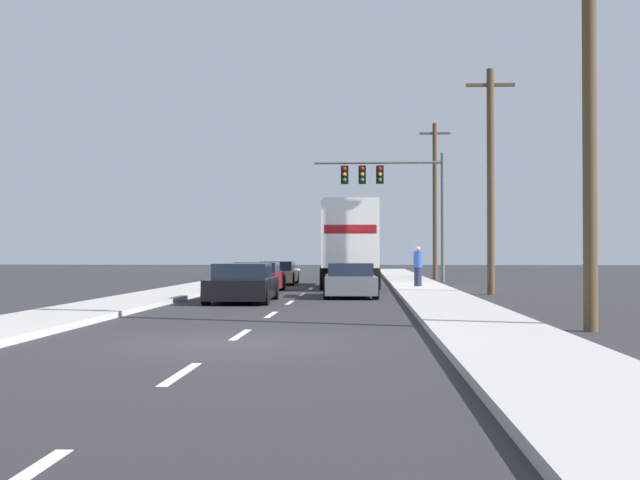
# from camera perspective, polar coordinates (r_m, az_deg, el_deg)

# --- Properties ---
(ground_plane) EXTENTS (140.00, 140.00, 0.00)m
(ground_plane) POSITION_cam_1_polar(r_m,az_deg,el_deg) (39.00, -0.29, -3.20)
(ground_plane) COLOR #2B2B2D
(sidewalk_right) EXTENTS (2.36, 80.00, 0.14)m
(sidewalk_right) POSITION_cam_1_polar(r_m,az_deg,el_deg) (34.02, 7.19, -3.40)
(sidewalk_right) COLOR #B2AFA8
(sidewalk_right) RESTS_ON ground_plane
(sidewalk_left) EXTENTS (2.36, 80.00, 0.14)m
(sidewalk_left) POSITION_cam_1_polar(r_m,az_deg,el_deg) (34.66, -8.64, -3.35)
(sidewalk_left) COLOR #B2AFA8
(sidewalk_left) RESTS_ON ground_plane
(lane_markings) EXTENTS (0.14, 62.00, 0.01)m
(lane_markings) POSITION_cam_1_polar(r_m,az_deg,el_deg) (35.36, -0.65, -3.42)
(lane_markings) COLOR silver
(lane_markings) RESTS_ON ground_plane
(car_tan) EXTENTS (1.88, 4.50, 1.14)m
(car_tan) POSITION_cam_1_polar(r_m,az_deg,el_deg) (40.42, -2.94, -2.36)
(car_tan) COLOR tan
(car_tan) RESTS_ON ground_plane
(car_maroon) EXTENTS (1.96, 4.18, 1.18)m
(car_maroon) POSITION_cam_1_polar(r_m,az_deg,el_deg) (32.48, -4.37, -2.67)
(car_maroon) COLOR maroon
(car_maroon) RESTS_ON ground_plane
(car_black) EXTENTS (2.02, 4.24, 1.22)m
(car_black) POSITION_cam_1_polar(r_m,az_deg,el_deg) (25.72, -5.45, -3.11)
(car_black) COLOR black
(car_black) RESTS_ON ground_plane
(box_truck) EXTENTS (2.67, 8.48, 3.76)m
(box_truck) POSITION_cam_1_polar(r_m,az_deg,el_deg) (36.29, 2.10, -0.01)
(box_truck) COLOR white
(box_truck) RESTS_ON ground_plane
(car_gray) EXTENTS (1.98, 4.25, 1.20)m
(car_gray) POSITION_cam_1_polar(r_m,az_deg,el_deg) (28.64, 2.12, -2.89)
(car_gray) COLOR slate
(car_gray) RESTS_ON ground_plane
(traffic_signal_mast) EXTENTS (6.97, 0.69, 6.92)m
(traffic_signal_mast) POSITION_cam_1_polar(r_m,az_deg,el_deg) (43.94, 4.49, 3.94)
(traffic_signal_mast) COLOR #595B56
(traffic_signal_mast) RESTS_ON ground_plane
(utility_pole_near) EXTENTS (1.80, 0.28, 9.38)m
(utility_pole_near) POSITION_cam_1_polar(r_m,az_deg,el_deg) (17.16, 18.34, 10.17)
(utility_pole_near) COLOR brown
(utility_pole_near) RESTS_ON ground_plane
(utility_pole_mid) EXTENTS (1.80, 0.28, 8.41)m
(utility_pole_mid) POSITION_cam_1_polar(r_m,az_deg,el_deg) (31.02, 11.85, 4.27)
(utility_pole_mid) COLOR brown
(utility_pole_mid) RESTS_ON ground_plane
(utility_pole_far) EXTENTS (1.80, 0.28, 9.24)m
(utility_pole_far) POSITION_cam_1_polar(r_m,az_deg,el_deg) (48.64, 8.05, 2.87)
(utility_pole_far) COLOR brown
(utility_pole_far) RESTS_ON ground_plane
(pedestrian_near_corner) EXTENTS (0.38, 0.38, 1.70)m
(pedestrian_near_corner) POSITION_cam_1_polar(r_m,az_deg,el_deg) (34.93, 6.87, -1.84)
(pedestrian_near_corner) COLOR #1E233F
(pedestrian_near_corner) RESTS_ON sidewalk_right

